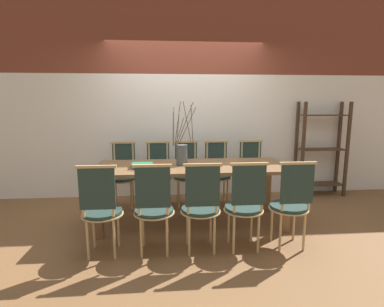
# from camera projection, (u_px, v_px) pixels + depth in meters

# --- Properties ---
(ground_plane) EXTENTS (16.00, 16.00, 0.00)m
(ground_plane) POSITION_uv_depth(u_px,v_px,m) (192.00, 223.00, 3.89)
(ground_plane) COLOR brown
(wall_rear) EXTENTS (12.00, 0.06, 3.20)m
(wall_rear) POSITION_uv_depth(u_px,v_px,m) (185.00, 99.00, 4.87)
(wall_rear) COLOR white
(wall_rear) RESTS_ON ground_plane
(dining_table) EXTENTS (2.41, 0.89, 0.77)m
(dining_table) POSITION_uv_depth(u_px,v_px,m) (192.00, 173.00, 3.78)
(dining_table) COLOR brown
(dining_table) RESTS_ON ground_plane
(chair_near_leftend) EXTENTS (0.42, 0.42, 0.97)m
(chair_near_leftend) POSITION_uv_depth(u_px,v_px,m) (101.00, 207.00, 2.99)
(chair_near_leftend) COLOR #233833
(chair_near_leftend) RESTS_ON ground_plane
(chair_near_left) EXTENTS (0.42, 0.42, 0.97)m
(chair_near_left) POSITION_uv_depth(u_px,v_px,m) (154.00, 206.00, 3.03)
(chair_near_left) COLOR #233833
(chair_near_left) RESTS_ON ground_plane
(chair_near_center) EXTENTS (0.42, 0.42, 0.97)m
(chair_near_center) POSITION_uv_depth(u_px,v_px,m) (201.00, 205.00, 3.07)
(chair_near_center) COLOR #233833
(chair_near_center) RESTS_ON ground_plane
(chair_near_right) EXTENTS (0.42, 0.42, 0.97)m
(chair_near_right) POSITION_uv_depth(u_px,v_px,m) (245.00, 203.00, 3.11)
(chair_near_right) COLOR #233833
(chair_near_right) RESTS_ON ground_plane
(chair_near_rightend) EXTENTS (0.42, 0.42, 0.97)m
(chair_near_rightend) POSITION_uv_depth(u_px,v_px,m) (291.00, 202.00, 3.15)
(chair_near_rightend) COLOR #233833
(chair_near_rightend) RESTS_ON ground_plane
(chair_far_leftend) EXTENTS (0.42, 0.42, 0.97)m
(chair_far_leftend) POSITION_uv_depth(u_px,v_px,m) (123.00, 173.00, 4.46)
(chair_far_leftend) COLOR #233833
(chair_far_leftend) RESTS_ON ground_plane
(chair_far_left) EXTENTS (0.42, 0.42, 0.97)m
(chair_far_left) POSITION_uv_depth(u_px,v_px,m) (158.00, 172.00, 4.50)
(chair_far_left) COLOR #233833
(chair_far_left) RESTS_ON ground_plane
(chair_far_center) EXTENTS (0.42, 0.42, 0.97)m
(chair_far_center) POSITION_uv_depth(u_px,v_px,m) (187.00, 171.00, 4.54)
(chair_far_center) COLOR #233833
(chair_far_center) RESTS_ON ground_plane
(chair_far_right) EXTENTS (0.42, 0.42, 0.97)m
(chair_far_right) POSITION_uv_depth(u_px,v_px,m) (217.00, 171.00, 4.58)
(chair_far_right) COLOR #233833
(chair_far_right) RESTS_ON ground_plane
(chair_far_rightend) EXTENTS (0.42, 0.42, 0.97)m
(chair_far_rightend) POSITION_uv_depth(u_px,v_px,m) (252.00, 170.00, 4.62)
(chair_far_rightend) COLOR #233833
(chair_far_rightend) RESTS_ON ground_plane
(vase_centerpiece) EXTENTS (0.30, 0.34, 0.79)m
(vase_centerpiece) POSITION_uv_depth(u_px,v_px,m) (182.00, 153.00, 3.75)
(vase_centerpiece) COLOR #4C5156
(vase_centerpiece) RESTS_ON dining_table
(book_stack) EXTENTS (0.27, 0.22, 0.06)m
(book_stack) POSITION_uv_depth(u_px,v_px,m) (143.00, 165.00, 3.60)
(book_stack) COLOR #234C8C
(book_stack) RESTS_ON dining_table
(shelving_rack) EXTENTS (0.80, 0.30, 1.56)m
(shelving_rack) POSITION_uv_depth(u_px,v_px,m) (321.00, 149.00, 4.98)
(shelving_rack) COLOR #422D1E
(shelving_rack) RESTS_ON ground_plane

